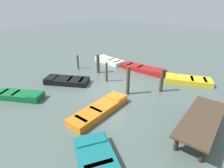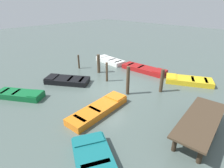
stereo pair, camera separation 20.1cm
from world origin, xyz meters
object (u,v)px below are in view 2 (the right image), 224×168
(rowboat_orange, at_px, (99,109))
(mooring_piling_mid_right, at_px, (79,62))
(dock_segment, at_px, (201,121))
(rowboat_green, at_px, (20,95))
(rowboat_white, at_px, (110,60))
(rowboat_red, at_px, (144,69))
(mooring_piling_mid_left, at_px, (128,81))
(rowboat_teal, at_px, (94,162))
(mooring_piling_far_left, at_px, (107,72))
(rowboat_yellow, at_px, (188,80))
(mooring_piling_near_left, at_px, (162,81))
(mooring_piling_center, at_px, (99,64))
(rowboat_black, at_px, (67,80))

(rowboat_orange, relative_size, mooring_piling_mid_right, 3.14)
(dock_segment, xyz_separation_m, rowboat_green, (4.37, -10.21, -0.60))
(rowboat_white, relative_size, mooring_piling_mid_right, 2.52)
(rowboat_red, bearing_deg, rowboat_orange, -79.28)
(rowboat_orange, relative_size, mooring_piling_mid_left, 2.05)
(rowboat_green, bearing_deg, rowboat_teal, -34.15)
(mooring_piling_far_left, distance_m, mooring_piling_mid_left, 2.71)
(dock_segment, bearing_deg, rowboat_green, -71.01)
(rowboat_white, bearing_deg, rowboat_teal, 135.10)
(rowboat_red, xyz_separation_m, rowboat_yellow, (-0.21, 4.07, 0.00))
(rowboat_yellow, xyz_separation_m, mooring_piling_mid_right, (3.83, -9.16, 0.45))
(rowboat_orange, height_order, rowboat_white, same)
(rowboat_yellow, bearing_deg, mooring_piling_mid_right, -3.64)
(mooring_piling_mid_left, bearing_deg, mooring_piling_near_left, 141.58)
(rowboat_red, relative_size, mooring_piling_mid_right, 3.17)
(mooring_piling_mid_right, bearing_deg, mooring_piling_center, 103.97)
(rowboat_red, height_order, mooring_piling_near_left, mooring_piling_near_left)
(rowboat_red, distance_m, rowboat_teal, 11.22)
(rowboat_red, relative_size, mooring_piling_far_left, 2.67)
(mooring_piling_mid_left, bearing_deg, dock_segment, 79.16)
(dock_segment, bearing_deg, rowboat_white, -120.10)
(rowboat_red, distance_m, rowboat_white, 4.15)
(rowboat_black, distance_m, rowboat_orange, 5.08)
(rowboat_yellow, xyz_separation_m, rowboat_white, (0.44, -8.21, 0.00))
(rowboat_green, distance_m, mooring_piling_far_left, 6.46)
(rowboat_white, height_order, mooring_piling_far_left, mooring_piling_far_left)
(rowboat_orange, xyz_separation_m, mooring_piling_mid_left, (-2.95, -0.20, 0.81))
(dock_segment, relative_size, rowboat_green, 1.36)
(rowboat_red, bearing_deg, mooring_piling_mid_right, -147.80)
(rowboat_orange, xyz_separation_m, rowboat_green, (2.41, -5.23, 0.00))
(dock_segment, relative_size, rowboat_orange, 1.06)
(rowboat_black, relative_size, mooring_piling_center, 2.16)
(dock_segment, bearing_deg, mooring_piling_center, -108.60)
(mooring_piling_center, xyz_separation_m, mooring_piling_mid_left, (1.51, 4.55, 0.18))
(dock_segment, height_order, rowboat_green, dock_segment)
(rowboat_black, distance_m, rowboat_green, 3.58)
(rowboat_black, relative_size, rowboat_green, 1.11)
(rowboat_red, distance_m, rowboat_yellow, 4.07)
(rowboat_white, height_order, mooring_piling_mid_left, mooring_piling_mid_left)
(rowboat_orange, height_order, mooring_piling_center, mooring_piling_center)
(mooring_piling_near_left, bearing_deg, rowboat_yellow, 163.14)
(mooring_piling_near_left, bearing_deg, mooring_piling_mid_left, -38.42)
(rowboat_black, bearing_deg, rowboat_green, 52.75)
(rowboat_black, relative_size, mooring_piling_mid_right, 2.70)
(rowboat_yellow, relative_size, mooring_piling_near_left, 2.22)
(rowboat_black, relative_size, mooring_piling_far_left, 2.27)
(mooring_piling_center, bearing_deg, dock_segment, 75.58)
(rowboat_green, bearing_deg, rowboat_white, 62.85)
(rowboat_black, relative_size, rowboat_yellow, 0.96)
(mooring_piling_near_left, bearing_deg, mooring_piling_mid_right, -83.33)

